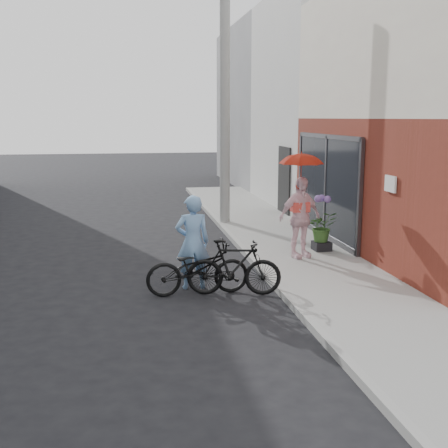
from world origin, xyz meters
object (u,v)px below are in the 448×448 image
object	(u,v)px
utility_pole	(225,100)
planter	(322,246)
kimono_woman	(300,217)
bike_right	(234,267)
bike_left	(198,268)
officer	(193,242)

from	to	relation	value
utility_pole	planter	world-z (taller)	utility_pole
planter	kimono_woman	bearing A→B (deg)	-142.90
utility_pole	bike_right	world-z (taller)	utility_pole
bike_right	kimono_woman	distance (m)	2.66
bike_left	planter	xyz separation A→B (m)	(3.08, 2.30, -0.25)
officer	bike_left	world-z (taller)	officer
bike_right	planter	bearing A→B (deg)	-34.01
utility_pole	kimono_woman	bearing A→B (deg)	-79.42
officer	kimono_woman	size ratio (longest dim) A/B	0.99
officer	kimono_woman	bearing A→B (deg)	-151.96
bike_left	bike_right	bearing A→B (deg)	-105.37
kimono_woman	bike_right	bearing A→B (deg)	-150.66
officer	bike_right	xyz separation A→B (m)	(0.64, -0.53, -0.35)
utility_pole	planter	bearing A→B (deg)	-68.54
planter	utility_pole	bearing A→B (deg)	111.46
bike_right	officer	bearing A→B (deg)	61.93
kimono_woman	planter	distance (m)	1.15
bike_left	bike_right	xyz separation A→B (m)	(0.61, -0.14, 0.02)
officer	bike_left	distance (m)	0.54
bike_left	officer	bearing A→B (deg)	2.35
utility_pole	planter	distance (m)	5.25
bike_left	utility_pole	bearing A→B (deg)	-17.18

